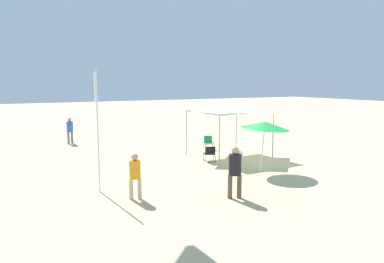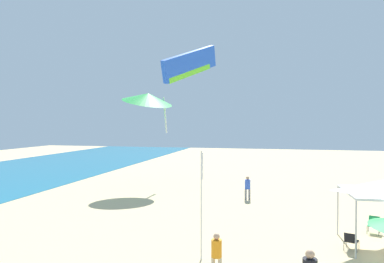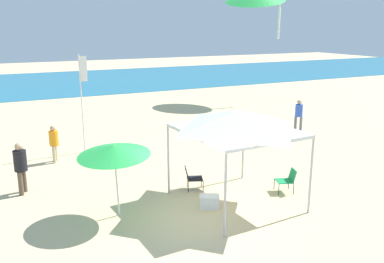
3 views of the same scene
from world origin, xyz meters
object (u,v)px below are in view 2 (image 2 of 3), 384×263
Objects in this scene: banner_flag at (202,195)px; person_beachcomber at (217,251)px; folding_chair_right_of_tent at (374,224)px; kite_parafoil_blue at (190,64)px; person_watching_sky at (248,186)px; kite_delta_green at (148,98)px; folding_chair_near_cooler at (351,240)px.

banner_flag is 2.41m from person_beachcomber.
folding_chair_right_of_tent is 0.29× the size of kite_parafoil_blue.
folding_chair_right_of_tent is 12.35m from kite_parafoil_blue.
person_watching_sky reaches higher than folding_chair_right_of_tent.
kite_delta_green is 2.19× the size of kite_parafoil_blue.
kite_parafoil_blue is (-11.58, 1.47, 6.93)m from person_watching_sky.
folding_chair_near_cooler is 0.18× the size of banner_flag.
kite_delta_green is at bearing -122.03° from kite_parafoil_blue.
person_watching_sky is at bearing -156.03° from kite_parafoil_blue.
folding_chair_near_cooler is at bearing -93.36° from person_watching_sky.
person_beachcomber is at bearing -149.68° from banner_flag.
person_beachcomber is at bearing -115.88° from folding_chair_right_of_tent.
folding_chair_near_cooler is 0.51× the size of person_beachcomber.
person_watching_sky is at bearing -5.17° from banner_flag.
person_beachcomber is 7.23m from kite_parafoil_blue.
folding_chair_near_cooler is at bearing 142.28° from kite_parafoil_blue.
folding_chair_right_of_tent is 0.48× the size of person_watching_sky.
person_watching_sky is at bearing 111.77° from kite_delta_green.
person_beachcomber is 12.89m from person_watching_sky.
person_beachcomber is at bearing -123.58° from person_watching_sky.
folding_chair_near_cooler is 1.00× the size of folding_chair_right_of_tent.
person_beachcomber is at bearing 75.82° from kite_parafoil_blue.
kite_parafoil_blue is at bearing 110.07° from banner_flag.
kite_delta_green is at bearing 140.29° from person_beachcomber.
banner_flag is at bearing -126.02° from folding_chair_right_of_tent.
person_beachcomber is (-6.72, 6.93, 0.46)m from folding_chair_right_of_tent.
folding_chair_right_of_tent is at bearing 99.76° from kite_delta_green.
folding_chair_near_cooler is 6.55m from person_beachcomber.
folding_chair_near_cooler is at bearing -68.84° from banner_flag.
banner_flag is 5.30m from kite_parafoil_blue.
folding_chair_right_of_tent is at bearing 65.82° from person_beachcomber.
person_watching_sky is (11.42, -1.03, -1.65)m from banner_flag.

